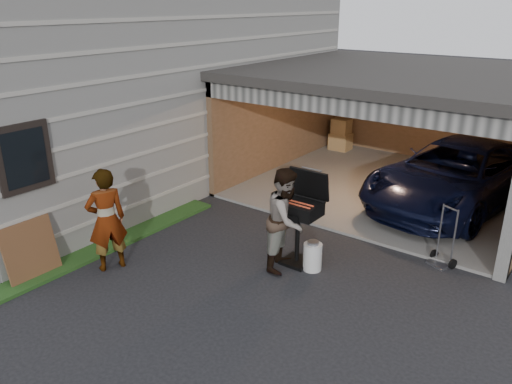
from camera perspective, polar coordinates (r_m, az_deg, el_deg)
ground at (r=8.06m, az=-8.77°, el=-11.67°), size 80.00×80.00×0.00m
house at (r=14.05m, az=-15.32°, el=13.90°), size 7.00×11.00×5.50m
groundcover_strip at (r=9.16m, az=-23.47°, el=-8.82°), size 0.50×8.00×0.06m
garage at (r=12.42m, az=16.47°, el=8.80°), size 6.80×6.30×2.90m
minivan at (r=11.79m, az=21.86°, el=1.57°), size 3.15×5.35×1.40m
woman at (r=8.70m, az=-16.72°, el=-3.07°), size 0.64×0.77×1.80m
man at (r=8.39m, az=3.47°, el=-3.12°), size 0.84×0.99×1.78m
bbq_grill at (r=8.51m, az=5.00°, el=-2.20°), size 0.74×0.65×1.65m
propane_tank at (r=8.62m, az=6.47°, el=-7.36°), size 0.37×0.37×0.48m
plywood_panel at (r=9.01m, az=-24.36°, el=-6.14°), size 0.25×0.89×0.98m
hand_truck at (r=9.31m, az=20.51°, el=-6.64°), size 0.49×0.45×1.08m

